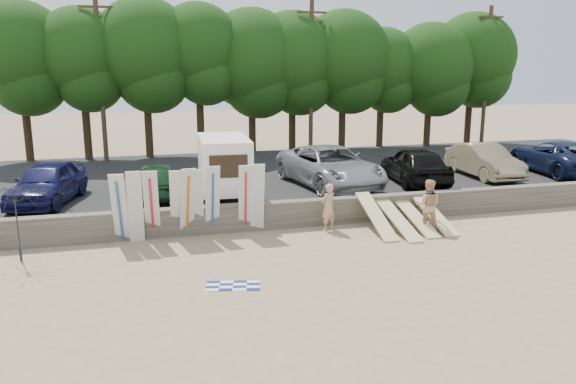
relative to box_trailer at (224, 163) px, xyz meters
name	(u,v)px	position (x,y,z in m)	size (l,w,h in m)	color
ground	(396,244)	(4.95, -5.70, -2.07)	(120.00, 120.00, 0.00)	tan
seawall	(362,209)	(4.95, -2.70, -1.57)	(44.00, 0.50, 1.00)	#6B6356
parking_lot	(306,177)	(4.95, 4.80, -1.72)	(44.00, 14.50, 0.70)	#282828
treeline	(274,57)	(5.01, 11.69, 4.41)	(33.78, 6.42, 9.09)	#382616
utility_poles	(311,75)	(6.95, 10.30, 3.36)	(25.80, 0.26, 9.00)	#473321
box_trailer	(224,163)	(0.00, 0.00, 0.00)	(2.40, 3.96, 2.44)	white
car_0	(47,183)	(-6.81, 0.65, -0.55)	(1.92, 4.78, 1.63)	#121441
car_1	(156,180)	(-2.70, 0.58, -0.65)	(1.69, 4.20, 1.43)	#153A1D
car_2	(330,166)	(4.87, 0.82, -0.49)	(2.91, 6.32, 1.76)	gray
car_3	(415,165)	(8.75, 0.34, -0.52)	(2.00, 4.98, 1.70)	black
car_4	(484,161)	(12.69, 0.81, -0.58)	(1.67, 4.78, 1.58)	#917D5C
car_5	(558,157)	(16.87, 0.79, -0.56)	(2.67, 5.80, 1.61)	#0E1734
surfboard_upright_0	(120,209)	(-4.06, -3.25, -0.82)	(0.50, 0.06, 2.60)	silver
surfboard_upright_1	(135,207)	(-3.55, -3.28, -0.79)	(0.50, 0.06, 2.60)	silver
surfboard_upright_2	(152,205)	(-3.01, -3.12, -0.80)	(0.50, 0.06, 2.60)	silver
surfboard_upright_3	(177,204)	(-2.14, -3.08, -0.82)	(0.50, 0.06, 2.60)	silver
surfboard_upright_4	(188,203)	(-1.79, -3.12, -0.80)	(0.50, 0.06, 2.60)	silver
surfboard_upright_5	(196,203)	(-1.49, -3.06, -0.81)	(0.50, 0.06, 2.60)	silver
surfboard_upright_6	(213,201)	(-0.91, -3.06, -0.79)	(0.50, 0.06, 2.60)	silver
surfboard_upright_7	(246,199)	(0.27, -3.10, -0.79)	(0.50, 0.06, 2.60)	silver
surfboard_upright_8	(257,198)	(0.69, -3.13, -0.78)	(0.50, 0.06, 2.60)	silver
surfboard_low_0	(376,216)	(4.91, -4.13, -1.48)	(0.56, 3.00, 0.07)	beige
surfboard_low_1	(399,220)	(5.69, -4.39, -1.63)	(0.56, 3.00, 0.07)	beige
surfboard_low_2	(415,217)	(6.51, -4.12, -1.64)	(0.56, 3.00, 0.07)	beige
surfboard_low_3	(434,214)	(7.26, -4.12, -1.57)	(0.56, 3.00, 0.07)	beige
beachgoer_a	(328,207)	(3.26, -3.52, -1.19)	(0.64, 0.42, 1.76)	tan
beachgoer_b	(428,205)	(6.76, -4.52, -1.10)	(0.93, 0.73, 1.92)	tan
cooler	(382,221)	(5.45, -3.48, -1.91)	(0.38, 0.30, 0.32)	#27904E
gear_bag	(381,224)	(5.33, -3.64, -1.96)	(0.30, 0.25, 0.22)	#C64017
beach_towel	(233,286)	(-1.05, -7.94, -2.06)	(1.50, 1.50, 0.00)	white
beach_umbrella	(20,223)	(-7.00, -4.18, -0.84)	(2.68, 2.73, 2.46)	black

